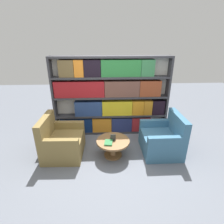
{
  "coord_description": "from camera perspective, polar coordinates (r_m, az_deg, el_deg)",
  "views": [
    {
      "loc": [
        -0.18,
        -3.14,
        2.49
      ],
      "look_at": [
        -0.01,
        0.65,
        0.88
      ],
      "focal_mm": 28.0,
      "sensor_mm": 36.0,
      "label": 1
    }
  ],
  "objects": [
    {
      "name": "ground_plane",
      "position": [
        4.01,
        0.55,
        -15.39
      ],
      "size": [
        14.0,
        14.0,
        0.0
      ],
      "primitive_type": "plane",
      "color": "slate"
    },
    {
      "name": "bookshelf",
      "position": [
        4.67,
        -0.51,
        4.82
      ],
      "size": [
        3.05,
        0.3,
        2.1
      ],
      "color": "silver",
      "rests_on": "ground_plane"
    },
    {
      "name": "stray_book",
      "position": [
        3.81,
        -1.16,
        -9.95
      ],
      "size": [
        0.19,
        0.24,
        0.03
      ],
      "color": "#2D703D",
      "rests_on": "coffee_table"
    },
    {
      "name": "table_sign",
      "position": [
        3.88,
        0.34,
        -8.44
      ],
      "size": [
        0.12,
        0.06,
        0.15
      ],
      "color": "black",
      "rests_on": "coffee_table"
    },
    {
      "name": "armchair_right",
      "position": [
        4.28,
        16.17,
        -8.67
      ],
      "size": [
        0.84,
        0.93,
        0.93
      ],
      "rotation": [
        0.0,
        0.0,
        -1.57
      ],
      "color": "#386684",
      "rests_on": "ground_plane"
    },
    {
      "name": "coffee_table",
      "position": [
        3.98,
        0.33,
        -10.62
      ],
      "size": [
        0.74,
        0.74,
        0.4
      ],
      "color": "brown",
      "rests_on": "ground_plane"
    },
    {
      "name": "armchair_left",
      "position": [
        4.18,
        -16.1,
        -9.45
      ],
      "size": [
        0.87,
        0.95,
        0.93
      ],
      "rotation": [
        0.0,
        0.0,
        1.54
      ],
      "color": "olive",
      "rests_on": "ground_plane"
    }
  ]
}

